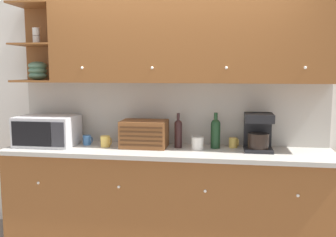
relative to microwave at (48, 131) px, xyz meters
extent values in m
plane|color=slate|center=(1.18, 0.29, -1.07)|extent=(24.00, 24.00, 0.00)
cube|color=white|center=(1.18, 0.32, 0.23)|extent=(5.43, 0.06, 2.60)
cube|color=brown|center=(1.18, 0.00, -0.63)|extent=(3.03, 0.58, 0.89)
cube|color=#B7B2A8|center=(1.18, -0.02, -0.16)|extent=(3.05, 0.61, 0.04)
sphere|color=white|center=(0.04, -0.30, -0.43)|extent=(0.03, 0.03, 0.03)
sphere|color=white|center=(0.80, -0.30, -0.43)|extent=(0.03, 0.03, 0.03)
sphere|color=white|center=(1.56, -0.30, -0.43)|extent=(0.03, 0.03, 0.03)
sphere|color=white|center=(2.32, -0.30, -0.43)|extent=(0.03, 0.03, 0.03)
cube|color=#B7B2A8|center=(1.18, 0.28, 0.16)|extent=(3.03, 0.01, 0.62)
cube|color=brown|center=(1.39, 0.10, 0.85)|extent=(2.61, 0.37, 0.76)
cube|color=brown|center=(-0.13, 0.28, 0.85)|extent=(0.42, 0.02, 0.76)
cube|color=brown|center=(-0.13, 0.10, 0.48)|extent=(0.42, 0.37, 0.02)
cube|color=brown|center=(-0.13, 0.10, 0.83)|extent=(0.42, 0.37, 0.02)
cube|color=brown|center=(-0.13, 0.10, 1.22)|extent=(0.42, 0.37, 0.02)
sphere|color=white|center=(0.41, -0.09, 0.61)|extent=(0.03, 0.03, 0.03)
sphere|color=white|center=(1.06, -0.09, 0.61)|extent=(0.03, 0.03, 0.03)
sphere|color=white|center=(1.71, -0.09, 0.61)|extent=(0.03, 0.03, 0.03)
sphere|color=white|center=(2.37, -0.09, 0.61)|extent=(0.03, 0.03, 0.03)
ellipsoid|color=slate|center=(-0.13, 0.10, 0.53)|extent=(0.18, 0.18, 0.08)
ellipsoid|color=slate|center=(-0.13, 0.10, 0.58)|extent=(0.18, 0.18, 0.08)
ellipsoid|color=slate|center=(-0.13, 0.10, 0.63)|extent=(0.18, 0.18, 0.08)
cylinder|color=silver|center=(-0.13, 0.10, 0.88)|extent=(0.07, 0.07, 0.08)
cylinder|color=silver|center=(-0.13, 0.10, 0.96)|extent=(0.07, 0.07, 0.08)
cube|color=silver|center=(0.00, 0.00, 0.00)|extent=(0.55, 0.40, 0.29)
cube|color=black|center=(-0.06, -0.20, 0.00)|extent=(0.39, 0.01, 0.23)
cube|color=#2D2D33|center=(0.20, -0.20, 0.00)|extent=(0.12, 0.01, 0.23)
cylinder|color=#38669E|center=(0.37, 0.07, -0.10)|extent=(0.08, 0.08, 0.10)
torus|color=#38669E|center=(0.42, 0.07, -0.09)|extent=(0.01, 0.07, 0.07)
cylinder|color=gold|center=(0.58, 0.01, -0.09)|extent=(0.09, 0.09, 0.11)
torus|color=gold|center=(0.63, 0.01, -0.09)|extent=(0.01, 0.07, 0.07)
cube|color=brown|center=(0.95, 0.06, -0.02)|extent=(0.43, 0.28, 0.26)
cube|color=#432713|center=(0.95, -0.09, -0.10)|extent=(0.40, 0.01, 0.02)
cube|color=#432713|center=(0.95, -0.09, -0.06)|extent=(0.40, 0.01, 0.02)
cube|color=#432713|center=(0.95, -0.09, -0.02)|extent=(0.40, 0.01, 0.02)
cube|color=#432713|center=(0.95, -0.09, 0.03)|extent=(0.40, 0.01, 0.02)
cube|color=#432713|center=(0.95, -0.09, 0.07)|extent=(0.40, 0.01, 0.02)
cylinder|color=black|center=(1.28, 0.09, -0.03)|extent=(0.07, 0.07, 0.23)
sphere|color=black|center=(1.28, 0.09, 0.09)|extent=(0.07, 0.07, 0.07)
cylinder|color=black|center=(1.28, 0.09, 0.15)|extent=(0.03, 0.03, 0.08)
cylinder|color=silver|center=(1.46, 0.02, -0.09)|extent=(0.11, 0.11, 0.12)
cylinder|color=gray|center=(1.46, 0.02, -0.02)|extent=(0.12, 0.12, 0.01)
cylinder|color=#19381E|center=(1.63, 0.11, -0.03)|extent=(0.09, 0.09, 0.23)
sphere|color=#19381E|center=(1.63, 0.11, 0.09)|extent=(0.09, 0.09, 0.09)
cylinder|color=#19381E|center=(1.63, 0.11, 0.15)|extent=(0.03, 0.03, 0.08)
cylinder|color=gold|center=(1.79, 0.17, -0.10)|extent=(0.08, 0.08, 0.09)
torus|color=gold|center=(1.84, 0.17, -0.10)|extent=(0.01, 0.06, 0.06)
cube|color=black|center=(2.01, 0.05, -0.13)|extent=(0.25, 0.27, 0.03)
cylinder|color=black|center=(2.01, 0.03, -0.05)|extent=(0.19, 0.19, 0.14)
cube|color=black|center=(2.01, 0.16, 0.03)|extent=(0.25, 0.06, 0.34)
cube|color=black|center=(2.01, 0.05, 0.16)|extent=(0.25, 0.27, 0.08)
camera|label=1|loc=(1.71, -3.38, 0.59)|focal=40.00mm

